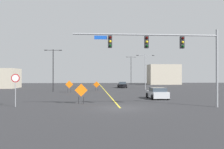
{
  "coord_description": "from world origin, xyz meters",
  "views": [
    {
      "loc": [
        -2.42,
        -21.54,
        2.8
      ],
      "look_at": [
        0.48,
        15.09,
        2.98
      ],
      "focal_mm": 40.24,
      "sensor_mm": 36.0,
      "label": 1
    }
  ],
  "objects_px": {
    "traffic_signal_assembly": "(166,48)",
    "construction_sign_left_shoulder": "(97,85)",
    "construction_sign_median_far": "(69,85)",
    "street_lamp_near_right": "(53,67)",
    "car_black_near": "(122,85)",
    "street_lamp_mid_right": "(145,68)",
    "construction_sign_right_shoulder": "(81,91)",
    "car_silver_mid": "(157,93)",
    "street_lamp_near_left": "(131,68)",
    "stop_sign": "(15,84)"
  },
  "relations": [
    {
      "from": "stop_sign",
      "to": "construction_sign_left_shoulder",
      "type": "xyz_separation_m",
      "value": [
        7.69,
        22.72,
        -0.97
      ]
    },
    {
      "from": "construction_sign_median_far",
      "to": "construction_sign_left_shoulder",
      "type": "distance_m",
      "value": 5.84
    },
    {
      "from": "stop_sign",
      "to": "construction_sign_median_far",
      "type": "xyz_separation_m",
      "value": [
        3.08,
        19.13,
        -0.82
      ]
    },
    {
      "from": "traffic_signal_assembly",
      "to": "construction_sign_median_far",
      "type": "bearing_deg",
      "value": 116.37
    },
    {
      "from": "stop_sign",
      "to": "car_silver_mid",
      "type": "xyz_separation_m",
      "value": [
        14.82,
        6.81,
        -1.43
      ]
    },
    {
      "from": "construction_sign_right_shoulder",
      "to": "construction_sign_median_far",
      "type": "bearing_deg",
      "value": 98.99
    },
    {
      "from": "stop_sign",
      "to": "construction_sign_right_shoulder",
      "type": "bearing_deg",
      "value": 18.51
    },
    {
      "from": "street_lamp_mid_right",
      "to": "construction_sign_left_shoulder",
      "type": "height_order",
      "value": "street_lamp_mid_right"
    },
    {
      "from": "construction_sign_median_far",
      "to": "street_lamp_near_right",
      "type": "bearing_deg",
      "value": 147.2
    },
    {
      "from": "car_silver_mid",
      "to": "car_black_near",
      "type": "bearing_deg",
      "value": 91.91
    },
    {
      "from": "street_lamp_near_right",
      "to": "car_black_near",
      "type": "bearing_deg",
      "value": 45.38
    },
    {
      "from": "traffic_signal_assembly",
      "to": "street_lamp_near_left",
      "type": "bearing_deg",
      "value": 84.27
    },
    {
      "from": "stop_sign",
      "to": "construction_sign_left_shoulder",
      "type": "height_order",
      "value": "stop_sign"
    },
    {
      "from": "construction_sign_left_shoulder",
      "to": "car_silver_mid",
      "type": "distance_m",
      "value": 17.44
    },
    {
      "from": "traffic_signal_assembly",
      "to": "stop_sign",
      "type": "height_order",
      "value": "traffic_signal_assembly"
    },
    {
      "from": "street_lamp_near_left",
      "to": "construction_sign_median_far",
      "type": "xyz_separation_m",
      "value": [
        -15.94,
        -35.39,
        -3.86
      ]
    },
    {
      "from": "traffic_signal_assembly",
      "to": "car_silver_mid",
      "type": "bearing_deg",
      "value": 80.36
    },
    {
      "from": "traffic_signal_assembly",
      "to": "street_lamp_near_right",
      "type": "bearing_deg",
      "value": 120.31
    },
    {
      "from": "traffic_signal_assembly",
      "to": "car_silver_mid",
      "type": "distance_m",
      "value": 9.74
    },
    {
      "from": "traffic_signal_assembly",
      "to": "construction_sign_left_shoulder",
      "type": "relative_size",
      "value": 7.2
    },
    {
      "from": "stop_sign",
      "to": "construction_sign_median_far",
      "type": "relative_size",
      "value": 1.48
    },
    {
      "from": "street_lamp_near_right",
      "to": "construction_sign_left_shoulder",
      "type": "bearing_deg",
      "value": 12.56
    },
    {
      "from": "car_black_near",
      "to": "street_lamp_mid_right",
      "type": "bearing_deg",
      "value": -64.34
    },
    {
      "from": "construction_sign_right_shoulder",
      "to": "construction_sign_left_shoulder",
      "type": "xyz_separation_m",
      "value": [
        1.89,
        20.78,
        -0.16
      ]
    },
    {
      "from": "construction_sign_right_shoulder",
      "to": "construction_sign_median_far",
      "type": "xyz_separation_m",
      "value": [
        -2.72,
        17.19,
        -0.0
      ]
    },
    {
      "from": "construction_sign_left_shoulder",
      "to": "car_black_near",
      "type": "bearing_deg",
      "value": 63.2
    },
    {
      "from": "car_black_near",
      "to": "construction_sign_median_far",
      "type": "bearing_deg",
      "value": -124.28
    },
    {
      "from": "traffic_signal_assembly",
      "to": "construction_sign_median_far",
      "type": "xyz_separation_m",
      "value": [
        -10.3,
        20.78,
        -4.0
      ]
    },
    {
      "from": "street_lamp_near_right",
      "to": "construction_sign_median_far",
      "type": "relative_size",
      "value": 3.68
    },
    {
      "from": "street_lamp_mid_right",
      "to": "construction_sign_median_far",
      "type": "bearing_deg",
      "value": -151.48
    },
    {
      "from": "street_lamp_near_left",
      "to": "construction_sign_median_far",
      "type": "distance_m",
      "value": 39.01
    },
    {
      "from": "traffic_signal_assembly",
      "to": "street_lamp_mid_right",
      "type": "distance_m",
      "value": 29.04
    },
    {
      "from": "traffic_signal_assembly",
      "to": "car_silver_mid",
      "type": "xyz_separation_m",
      "value": [
        1.44,
        8.46,
        -4.61
      ]
    },
    {
      "from": "street_lamp_near_right",
      "to": "construction_sign_left_shoulder",
      "type": "xyz_separation_m",
      "value": [
        7.56,
        1.69,
        -3.28
      ]
    },
    {
      "from": "construction_sign_median_far",
      "to": "car_silver_mid",
      "type": "height_order",
      "value": "construction_sign_median_far"
    },
    {
      "from": "car_silver_mid",
      "to": "street_lamp_mid_right",
      "type": "bearing_deg",
      "value": 81.96
    },
    {
      "from": "street_lamp_near_left",
      "to": "construction_sign_median_far",
      "type": "height_order",
      "value": "street_lamp_near_left"
    },
    {
      "from": "construction_sign_right_shoulder",
      "to": "car_silver_mid",
      "type": "bearing_deg",
      "value": 28.36
    },
    {
      "from": "street_lamp_near_left",
      "to": "construction_sign_right_shoulder",
      "type": "distance_m",
      "value": 54.35
    },
    {
      "from": "traffic_signal_assembly",
      "to": "car_black_near",
      "type": "xyz_separation_m",
      "value": [
        0.5,
        36.62,
        -4.61
      ]
    },
    {
      "from": "construction_sign_right_shoulder",
      "to": "car_black_near",
      "type": "height_order",
      "value": "construction_sign_right_shoulder"
    },
    {
      "from": "construction_sign_median_far",
      "to": "car_black_near",
      "type": "distance_m",
      "value": 19.18
    },
    {
      "from": "street_lamp_near_left",
      "to": "construction_sign_right_shoulder",
      "type": "xyz_separation_m",
      "value": [
        -13.22,
        -52.58,
        -3.86
      ]
    },
    {
      "from": "street_lamp_near_right",
      "to": "car_black_near",
      "type": "distance_m",
      "value": 19.93
    },
    {
      "from": "construction_sign_left_shoulder",
      "to": "car_black_near",
      "type": "xyz_separation_m",
      "value": [
        6.19,
        12.25,
        -0.46
      ]
    },
    {
      "from": "construction_sign_median_far",
      "to": "street_lamp_near_left",
      "type": "bearing_deg",
      "value": 65.75
    },
    {
      "from": "construction_sign_left_shoulder",
      "to": "car_silver_mid",
      "type": "relative_size",
      "value": 0.46
    },
    {
      "from": "construction_sign_right_shoulder",
      "to": "street_lamp_near_left",
      "type": "bearing_deg",
      "value": 75.88
    },
    {
      "from": "traffic_signal_assembly",
      "to": "construction_sign_right_shoulder",
      "type": "distance_m",
      "value": 9.29
    },
    {
      "from": "stop_sign",
      "to": "street_lamp_mid_right",
      "type": "xyz_separation_m",
      "value": [
        17.68,
        27.06,
        2.2
      ]
    }
  ]
}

